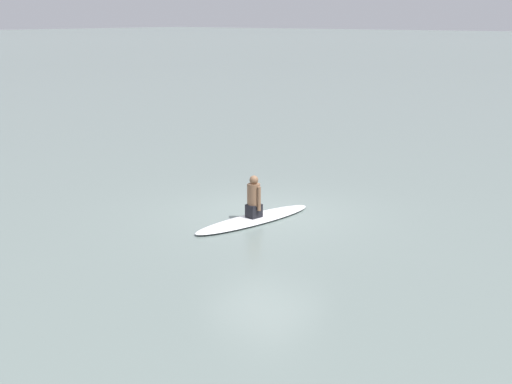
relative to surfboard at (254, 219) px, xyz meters
The scene contains 3 objects.
ground_plane 0.63m from the surfboard, 13.83° to the left, with size 400.00×400.00×0.00m, color slate.
surfboard is the anchor object (origin of this frame).
person_paddler 0.48m from the surfboard, ahead, with size 0.35×0.42×0.96m.
Camera 1 is at (-12.22, -9.31, 4.49)m, focal length 48.12 mm.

